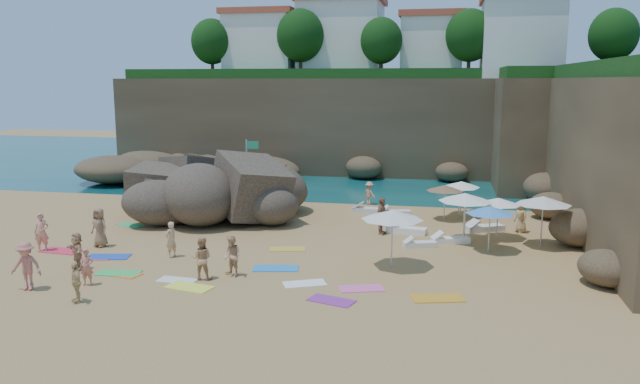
% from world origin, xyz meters
% --- Properties ---
extents(ground, '(120.00, 120.00, 0.00)m').
position_xyz_m(ground, '(0.00, 0.00, 0.00)').
color(ground, tan).
rests_on(ground, ground).
extents(seawater, '(120.00, 120.00, 0.00)m').
position_xyz_m(seawater, '(0.00, 30.00, 0.00)').
color(seawater, '#0C4751').
rests_on(seawater, ground).
extents(cliff_back, '(44.00, 8.00, 8.00)m').
position_xyz_m(cliff_back, '(2.00, 25.00, 4.00)').
color(cliff_back, brown).
rests_on(cliff_back, ground).
extents(cliff_right, '(8.00, 30.00, 8.00)m').
position_xyz_m(cliff_right, '(19.00, 8.00, 4.00)').
color(cliff_right, brown).
rests_on(cliff_right, ground).
extents(cliff_corner, '(10.00, 12.00, 8.00)m').
position_xyz_m(cliff_corner, '(17.00, 20.00, 4.00)').
color(cliff_corner, brown).
rests_on(cliff_corner, ground).
extents(rock_promontory, '(12.00, 7.00, 2.00)m').
position_xyz_m(rock_promontory, '(-11.00, 16.00, 0.00)').
color(rock_promontory, brown).
rests_on(rock_promontory, ground).
extents(clifftop_buildings, '(28.48, 9.48, 7.00)m').
position_xyz_m(clifftop_buildings, '(2.96, 25.79, 11.24)').
color(clifftop_buildings, white).
rests_on(clifftop_buildings, cliff_back).
extents(clifftop_trees, '(35.60, 23.82, 4.40)m').
position_xyz_m(clifftop_trees, '(4.78, 19.52, 11.26)').
color(clifftop_trees, '#11380F').
rests_on(clifftop_trees, ground).
extents(marina_masts, '(3.10, 0.10, 6.00)m').
position_xyz_m(marina_masts, '(-16.50, 30.00, 3.00)').
color(marina_masts, white).
rests_on(marina_masts, ground).
extents(rock_outcrop, '(10.23, 8.96, 3.42)m').
position_xyz_m(rock_outcrop, '(-4.57, 5.00, 0.00)').
color(rock_outcrop, brown).
rests_on(rock_outcrop, ground).
extents(flag_pole, '(0.82, 0.09, 4.21)m').
position_xyz_m(flag_pole, '(-3.66, 8.26, 2.69)').
color(flag_pole, silver).
rests_on(flag_pole, ground).
extents(parasol_0, '(2.25, 2.25, 2.13)m').
position_xyz_m(parasol_0, '(-1.56, 4.03, 1.95)').
color(parasol_0, silver).
rests_on(parasol_0, ground).
extents(parasol_1, '(2.13, 2.13, 2.01)m').
position_xyz_m(parasol_1, '(9.47, 8.05, 1.85)').
color(parasol_1, silver).
rests_on(parasol_1, ground).
extents(parasol_2, '(2.18, 2.18, 2.06)m').
position_xyz_m(parasol_2, '(9.35, 7.48, 1.89)').
color(parasol_2, silver).
rests_on(parasol_2, ground).
extents(parasol_4, '(2.21, 2.21, 2.09)m').
position_xyz_m(parasol_4, '(11.17, 2.68, 1.92)').
color(parasol_4, silver).
rests_on(parasol_4, ground).
extents(parasol_6, '(2.13, 2.13, 2.02)m').
position_xyz_m(parasol_6, '(8.53, 6.50, 1.85)').
color(parasol_6, silver).
rests_on(parasol_6, ground).
extents(parasol_7, '(2.60, 2.60, 2.46)m').
position_xyz_m(parasol_7, '(13.13, 1.50, 2.26)').
color(parasol_7, silver).
rests_on(parasol_7, ground).
extents(parasol_8, '(2.56, 2.56, 2.42)m').
position_xyz_m(parasol_8, '(9.51, 1.87, 2.22)').
color(parasol_8, silver).
rests_on(parasol_8, ground).
extents(parasol_9, '(2.57, 2.57, 2.43)m').
position_xyz_m(parasol_9, '(9.54, 1.64, 2.23)').
color(parasol_9, silver).
rests_on(parasol_9, ground).
extents(parasol_10, '(2.27, 2.27, 2.15)m').
position_xyz_m(parasol_10, '(10.62, 0.15, 1.97)').
color(parasol_10, silver).
rests_on(parasol_10, ground).
extents(parasol_11, '(2.64, 2.64, 2.50)m').
position_xyz_m(parasol_11, '(6.40, -3.29, 2.29)').
color(parasol_11, silver).
rests_on(parasol_11, ground).
extents(lounger_0, '(2.09, 0.89, 0.32)m').
position_xyz_m(lounger_0, '(4.13, 7.47, 0.16)').
color(lounger_0, silver).
rests_on(lounger_0, ground).
extents(lounger_1, '(1.95, 1.06, 0.29)m').
position_xyz_m(lounger_1, '(5.69, 7.17, 0.14)').
color(lounger_1, silver).
rests_on(lounger_1, ground).
extents(lounger_2, '(2.15, 1.55, 0.32)m').
position_xyz_m(lounger_2, '(10.65, 4.13, 0.16)').
color(lounger_2, white).
rests_on(lounger_2, ground).
extents(lounger_3, '(1.67, 1.02, 0.25)m').
position_xyz_m(lounger_3, '(7.44, 0.30, 0.12)').
color(lounger_3, white).
rests_on(lounger_3, ground).
extents(lounger_4, '(2.15, 1.02, 0.32)m').
position_xyz_m(lounger_4, '(6.64, 2.88, 0.16)').
color(lounger_4, white).
rests_on(lounger_4, ground).
extents(lounger_5, '(1.98, 1.21, 0.29)m').
position_xyz_m(lounger_5, '(8.87, 1.29, 0.15)').
color(lounger_5, white).
rests_on(lounger_5, ground).
extents(towel_0, '(2.04, 1.30, 0.03)m').
position_xyz_m(towel_0, '(-6.27, -4.32, 0.02)').
color(towel_0, '#2248B5').
rests_on(towel_0, ground).
extents(towel_1, '(1.61, 1.08, 0.03)m').
position_xyz_m(towel_1, '(-6.80, -4.67, 0.01)').
color(towel_1, '#D15165').
rests_on(towel_1, ground).
extents(towel_2, '(1.69, 1.11, 0.03)m').
position_xyz_m(towel_2, '(-4.35, -6.51, 0.01)').
color(towel_2, orange).
rests_on(towel_2, ground).
extents(towel_3, '(1.82, 0.99, 0.03)m').
position_xyz_m(towel_3, '(-4.60, -6.43, 0.02)').
color(towel_3, green).
rests_on(towel_3, ground).
extents(towel_4, '(1.96, 1.28, 0.03)m').
position_xyz_m(towel_4, '(-1.00, -7.50, 0.02)').
color(towel_4, '#F1FF43').
rests_on(towel_4, ground).
extents(towel_5, '(1.60, 0.90, 0.03)m').
position_xyz_m(towel_5, '(-1.81, -6.82, 0.01)').
color(towel_5, silver).
rests_on(towel_5, ground).
extents(towel_6, '(1.85, 1.30, 0.03)m').
position_xyz_m(towel_6, '(4.65, -7.86, 0.01)').
color(towel_6, purple).
rests_on(towel_6, ground).
extents(towel_7, '(1.98, 1.12, 0.03)m').
position_xyz_m(towel_7, '(-8.94, -3.85, 0.02)').
color(towel_7, '#ED2947').
rests_on(towel_7, ground).
extents(towel_8, '(2.07, 1.32, 0.03)m').
position_xyz_m(towel_8, '(1.62, -4.49, 0.02)').
color(towel_8, '#2886D9').
rests_on(towel_8, ground).
extents(towel_9, '(1.86, 1.32, 0.03)m').
position_xyz_m(towel_9, '(5.53, -6.32, 0.01)').
color(towel_9, pink).
rests_on(towel_9, ground).
extents(towel_10, '(2.08, 1.42, 0.03)m').
position_xyz_m(towel_10, '(8.42, -6.83, 0.02)').
color(towel_10, orange).
rests_on(towel_10, ground).
extents(towel_11, '(1.81, 1.39, 0.03)m').
position_xyz_m(towel_11, '(-8.38, 1.62, 0.01)').
color(towel_11, '#35BB68').
rests_on(towel_11, ground).
extents(towel_12, '(1.81, 1.19, 0.03)m').
position_xyz_m(towel_12, '(1.33, -1.40, 0.01)').
color(towel_12, gold).
rests_on(towel_12, ground).
extents(towel_13, '(1.85, 1.45, 0.03)m').
position_xyz_m(towel_13, '(3.27, -6.19, 0.01)').
color(towel_13, white).
rests_on(towel_13, ground).
extents(person_stand_0, '(0.76, 0.61, 1.83)m').
position_xyz_m(person_stand_0, '(-9.79, -4.02, 0.92)').
color(person_stand_0, tan).
rests_on(person_stand_0, ground).
extents(person_stand_1, '(0.92, 0.75, 1.73)m').
position_xyz_m(person_stand_1, '(-0.90, -6.44, 0.87)').
color(person_stand_1, tan).
rests_on(person_stand_1, ground).
extents(person_stand_2, '(0.98, 0.93, 1.48)m').
position_xyz_m(person_stand_2, '(3.79, 10.06, 0.74)').
color(person_stand_2, tan).
rests_on(person_stand_2, ground).
extents(person_stand_3, '(0.73, 1.21, 1.92)m').
position_xyz_m(person_stand_3, '(5.36, 2.45, 0.96)').
color(person_stand_3, '#95634A').
rests_on(person_stand_3, ground).
extents(person_stand_4, '(0.82, 0.92, 1.66)m').
position_xyz_m(person_stand_4, '(12.49, 4.29, 0.83)').
color(person_stand_4, tan).
rests_on(person_stand_4, ground).
extents(person_stand_5, '(1.48, 1.03, 1.56)m').
position_xyz_m(person_stand_5, '(-2.13, 10.91, 0.78)').
color(person_stand_5, '#A27051').
rests_on(person_stand_5, ground).
extents(person_stand_6, '(0.59, 0.70, 1.64)m').
position_xyz_m(person_stand_6, '(-3.47, -3.73, 0.82)').
color(person_stand_6, tan).
rests_on(person_stand_6, ground).
extents(person_lie_0, '(1.34, 1.94, 0.49)m').
position_xyz_m(person_lie_0, '(-6.89, -9.04, 0.25)').
color(person_lie_0, '#C16F60').
rests_on(person_lie_0, ground).
extents(person_lie_1, '(1.60, 1.65, 0.35)m').
position_xyz_m(person_lie_1, '(-4.30, -9.84, 0.18)').
color(person_lie_1, '#DAB57C').
rests_on(person_lie_1, ground).
extents(person_lie_2, '(1.40, 2.04, 0.49)m').
position_xyz_m(person_lie_2, '(-7.58, -2.76, 0.25)').
color(person_lie_2, '#8C6746').
rests_on(person_lie_2, ground).
extents(person_lie_3, '(2.11, 2.12, 0.42)m').
position_xyz_m(person_lie_3, '(-6.53, -6.28, 0.21)').
color(person_lie_3, tan).
rests_on(person_lie_3, ground).
extents(person_lie_4, '(0.71, 1.48, 0.34)m').
position_xyz_m(person_lie_4, '(-4.98, -8.05, 0.17)').
color(person_lie_4, '#C27161').
rests_on(person_lie_4, ground).
extents(person_lie_5, '(1.46, 1.83, 0.62)m').
position_xyz_m(person_lie_5, '(0.17, -5.85, 0.31)').
color(person_lie_5, tan).
rests_on(person_lie_5, ground).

